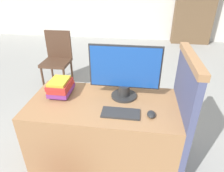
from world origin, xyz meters
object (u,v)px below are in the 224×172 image
(monitor, at_px, (125,73))
(mouse, at_px, (151,114))
(keyboard, at_px, (121,113))
(book_stack, at_px, (61,87))
(far_chair, at_px, (57,56))

(monitor, bearing_deg, mouse, -48.16)
(monitor, height_order, mouse, monitor)
(keyboard, xyz_separation_m, book_stack, (-0.59, 0.23, 0.07))
(mouse, bearing_deg, monitor, 131.84)
(mouse, bearing_deg, far_chair, 130.62)
(keyboard, bearing_deg, monitor, 89.33)
(book_stack, bearing_deg, mouse, -15.22)
(monitor, bearing_deg, book_stack, -175.82)
(monitor, relative_size, book_stack, 2.37)
(monitor, bearing_deg, far_chair, 130.40)
(book_stack, height_order, far_chair, far_chair)
(monitor, distance_m, far_chair, 2.00)
(keyboard, xyz_separation_m, mouse, (0.25, 0.01, 0.01))
(keyboard, distance_m, mouse, 0.25)
(keyboard, xyz_separation_m, far_chair, (-1.26, 1.76, -0.22))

